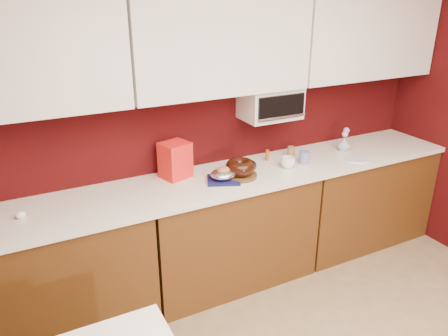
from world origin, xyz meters
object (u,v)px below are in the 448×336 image
object	(u,v)px
blue_jar	(304,157)
flower_vase	(344,143)
bundt_cake	(240,167)
coffee_mug	(288,161)
pandoro_box	(175,160)
foil_ham_nest	(223,174)
toaster_oven	(270,103)

from	to	relation	value
blue_jar	flower_vase	bearing A→B (deg)	10.24
bundt_cake	coffee_mug	xyz separation A→B (m)	(0.42, -0.01, -0.03)
pandoro_box	flower_vase	bearing A→B (deg)	-21.13
foil_ham_nest	pandoro_box	world-z (taller)	pandoro_box
foil_ham_nest	flower_vase	size ratio (longest dim) A/B	1.51
bundt_cake	foil_ham_nest	xyz separation A→B (m)	(-0.15, -0.01, -0.03)
foil_ham_nest	flower_vase	bearing A→B (deg)	4.92
toaster_oven	flower_vase	xyz separation A→B (m)	(0.70, -0.12, -0.41)
foil_ham_nest	toaster_oven	bearing A→B (deg)	23.18
foil_ham_nest	coffee_mug	xyz separation A→B (m)	(0.56, -0.00, -0.00)
toaster_oven	pandoro_box	size ratio (longest dim) A/B	1.68
foil_ham_nest	flower_vase	world-z (taller)	flower_vase
bundt_cake	blue_jar	world-z (taller)	bundt_cake
pandoro_box	blue_jar	world-z (taller)	pandoro_box
coffee_mug	blue_jar	distance (m)	0.17
pandoro_box	blue_jar	distance (m)	1.04
pandoro_box	blue_jar	xyz separation A→B (m)	(1.01, -0.21, -0.08)
bundt_cake	blue_jar	size ratio (longest dim) A/B	2.21
bundt_cake	foil_ham_nest	world-z (taller)	bundt_cake
pandoro_box	flower_vase	distance (m)	1.51
foil_ham_nest	pandoro_box	distance (m)	0.37
coffee_mug	bundt_cake	bearing A→B (deg)	178.61
blue_jar	flower_vase	distance (m)	0.50
blue_jar	coffee_mug	bearing A→B (deg)	-174.24
toaster_oven	flower_vase	size ratio (longest dim) A/B	3.49
blue_jar	flower_vase	world-z (taller)	flower_vase
foil_ham_nest	bundt_cake	bearing A→B (deg)	3.99
toaster_oven	foil_ham_nest	size ratio (longest dim) A/B	2.31
bundt_cake	pandoro_box	distance (m)	0.48
foil_ham_nest	blue_jar	bearing A→B (deg)	1.33
toaster_oven	coffee_mug	xyz separation A→B (m)	(0.04, -0.22, -0.42)
coffee_mug	flower_vase	xyz separation A→B (m)	(0.66, 0.11, 0.01)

